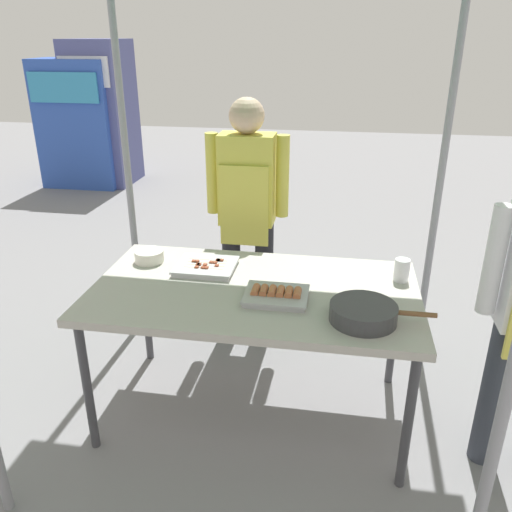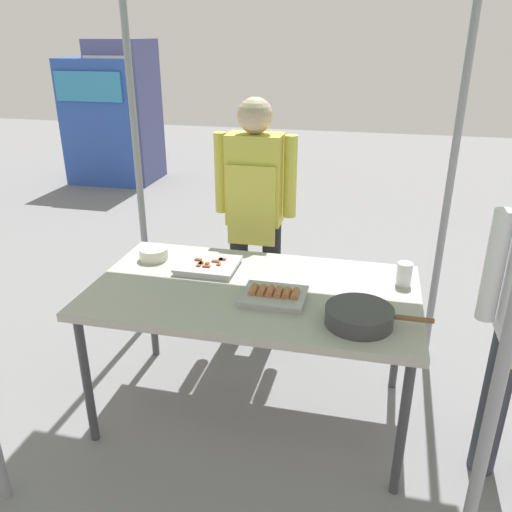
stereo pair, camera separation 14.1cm
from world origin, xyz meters
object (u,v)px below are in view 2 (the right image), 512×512
Objects in this scene: cooking_wok at (360,315)px; stall_table at (254,297)px; drink_cup_near_edge at (404,274)px; tray_meat_skewers at (208,265)px; neighbor_stall_left at (127,112)px; condiment_bowl at (154,254)px; tray_grilled_sausages at (274,296)px; vendor_woman at (255,202)px; neighbor_stall_right at (105,122)px.

stall_table is at bearing 155.84° from cooking_wok.
cooking_wok is at bearing -114.07° from drink_cup_near_edge.
tray_meat_skewers is 1.01m from drink_cup_near_edge.
condiment_bowl is at bearing -62.53° from neighbor_stall_left.
tray_meat_skewers is at bearing 149.17° from stall_table.
tray_grilled_sausages is 0.16× the size of neighbor_stall_left.
neighbor_stall_left is (-2.91, 4.49, 0.15)m from tray_grilled_sausages.
vendor_woman reaches higher than stall_table.
neighbor_stall_right reaches higher than tray_grilled_sausages.
neighbor_stall_right is (-3.56, 4.45, 0.02)m from cooking_wok.
vendor_woman is at bearing 145.19° from drink_cup_near_edge.
tray_grilled_sausages is 0.67m from drink_cup_near_edge.
stall_table is 0.87× the size of neighbor_stall_left.
tray_meat_skewers is 0.91m from cooking_wok.
tray_meat_skewers is at bearing 81.24° from vendor_woman.
stall_table is 0.34m from tray_meat_skewers.
stall_table is 5.21m from neighbor_stall_left.
stall_table is at bearing -54.20° from neighbor_stall_right.
tray_grilled_sausages is 1.89× the size of condiment_bowl.
drink_cup_near_edge is (0.20, 0.44, 0.02)m from cooking_wok.
drink_cup_near_edge is (1.01, 0.03, 0.04)m from tray_meat_skewers.
tray_meat_skewers is 0.69× the size of cooking_wok.
neighbor_stall_right is at bearing 128.68° from cooking_wok.
cooking_wok reaches higher than stall_table.
stall_table is at bearing -57.60° from neighbor_stall_left.
neighbor_stall_left reaches higher than neighbor_stall_right.
vendor_woman is (-0.90, 0.63, 0.11)m from drink_cup_near_edge.
tray_meat_skewers is (-0.29, 0.17, 0.07)m from stall_table.
neighbor_stall_right is at bearing 133.14° from drink_cup_near_edge.
neighbor_stall_left is 1.14× the size of neighbor_stall_right.
drink_cup_near_edge is 0.07× the size of vendor_woman.
neighbor_stall_right is (-3.04, 4.21, 0.12)m from stall_table.
cooking_wok is at bearing -24.16° from stall_table.
condiment_bowl is 4.66m from neighbor_stall_right.
cooking_wok is at bearing -21.86° from condiment_bowl.
vendor_woman is 4.42m from neighbor_stall_right.
neighbor_stall_right reaches higher than vendor_woman.
neighbor_stall_right is at bearing -143.53° from neighbor_stall_left.
tray_meat_skewers is at bearing 153.36° from cooking_wok.
drink_cup_near_edge is 5.49m from neighbor_stall_right.
neighbor_stall_left is (-2.60, 3.56, 0.00)m from vendor_woman.
neighbor_stall_right is at bearing 121.22° from condiment_bowl.
tray_meat_skewers is at bearing -55.76° from neighbor_stall_right.
stall_table is 5.11× the size of tray_meat_skewers.
neighbor_stall_left is at bearing -53.84° from vendor_woman.
neighbor_stall_left is at bearing 122.93° from tray_grilled_sausages.
neighbor_stall_left is at bearing 120.63° from tray_meat_skewers.
vendor_woman is (-0.19, 0.83, 0.22)m from stall_table.
tray_meat_skewers is 0.19× the size of neighbor_stall_right.
tray_grilled_sausages is at bearing 108.31° from vendor_woman.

